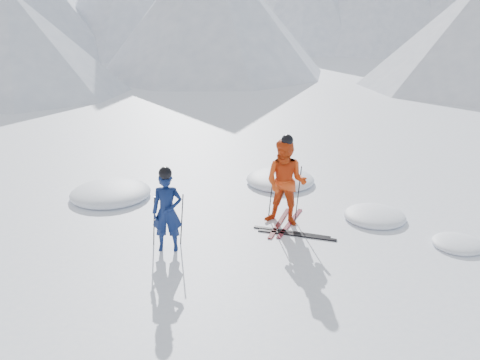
{
  "coord_description": "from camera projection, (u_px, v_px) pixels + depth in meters",
  "views": [
    {
      "loc": [
        -1.81,
        -9.84,
        4.75
      ],
      "look_at": [
        -1.85,
        0.5,
        1.1
      ],
      "focal_mm": 38.0,
      "sensor_mm": 36.0,
      "label": 1
    }
  ],
  "objects": [
    {
      "name": "ski_worn_left",
      "position": [
        279.0,
        223.0,
        11.48
      ],
      "size": [
        0.61,
        1.64,
        0.03
      ],
      "primitive_type": "cube",
      "rotation": [
        0.0,
        0.0,
        -0.32
      ],
      "color": "black",
      "rests_on": "ground"
    },
    {
      "name": "ski_loose_a",
      "position": [
        292.0,
        232.0,
        11.02
      ],
      "size": [
        1.64,
        0.64,
        0.03
      ],
      "primitive_type": "cube",
      "rotation": [
        0.0,
        0.0,
        1.24
      ],
      "color": "black",
      "rests_on": "ground"
    },
    {
      "name": "pole_blue_right",
      "position": [
        182.0,
        219.0,
        10.35
      ],
      "size": [
        0.11,
        0.07,
        1.1
      ],
      "primitive_type": "cylinder",
      "rotation": [
        -0.04,
        0.08,
        0.0
      ],
      "color": "black",
      "rests_on": "ground"
    },
    {
      "name": "pole_blue_left",
      "position": [
        154.0,
        221.0,
        10.25
      ],
      "size": [
        0.11,
        0.08,
        1.1
      ],
      "primitive_type": "cylinder",
      "rotation": [
        0.05,
        0.08,
        0.0
      ],
      "color": "black",
      "rests_on": "ground"
    },
    {
      "name": "pole_red_right",
      "position": [
        298.0,
        194.0,
        11.4
      ],
      "size": [
        0.13,
        0.09,
        1.31
      ],
      "primitive_type": "cylinder",
      "rotation": [
        -0.05,
        0.08,
        0.0
      ],
      "color": "black",
      "rests_on": "ground"
    },
    {
      "name": "ski_worn_right",
      "position": [
        290.0,
        223.0,
        11.48
      ],
      "size": [
        0.72,
        1.61,
        0.03
      ],
      "primitive_type": "cube",
      "rotation": [
        0.0,
        0.0,
        -0.39
      ],
      "color": "black",
      "rests_on": "ground"
    },
    {
      "name": "skier_blue",
      "position": [
        167.0,
        212.0,
        10.02
      ],
      "size": [
        0.6,
        0.4,
        1.65
      ],
      "primitive_type": "imported",
      "rotation": [
        0.0,
        0.0,
        0.0
      ],
      "color": "#0B1A47",
      "rests_on": "ground"
    },
    {
      "name": "ski_loose_b",
      "position": [
        297.0,
        235.0,
        10.88
      ],
      "size": [
        1.65,
        0.58,
        0.03
      ],
      "primitive_type": "cube",
      "rotation": [
        0.0,
        0.0,
        1.28
      ],
      "color": "black",
      "rests_on": "ground"
    },
    {
      "name": "snow_lumps",
      "position": [
        225.0,
        196.0,
        13.07
      ],
      "size": [
        9.36,
        5.3,
        0.45
      ],
      "color": "white",
      "rests_on": "ground"
    },
    {
      "name": "skier_red",
      "position": [
        286.0,
        183.0,
        11.15
      ],
      "size": [
        1.15,
        1.03,
        1.96
      ],
      "primitive_type": "imported",
      "rotation": [
        0.0,
        0.0,
        -0.35
      ],
      "color": "red",
      "rests_on": "ground"
    },
    {
      "name": "pole_red_left",
      "position": [
        271.0,
        193.0,
        11.5
      ],
      "size": [
        0.13,
        0.1,
        1.31
      ],
      "primitive_type": "cylinder",
      "rotation": [
        0.06,
        0.08,
        0.0
      ],
      "color": "black",
      "rests_on": "ground"
    },
    {
      "name": "ground",
      "position": [
        326.0,
        236.0,
        10.86
      ],
      "size": [
        160.0,
        160.0,
        0.0
      ],
      "primitive_type": "plane",
      "color": "white",
      "rests_on": "ground"
    }
  ]
}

